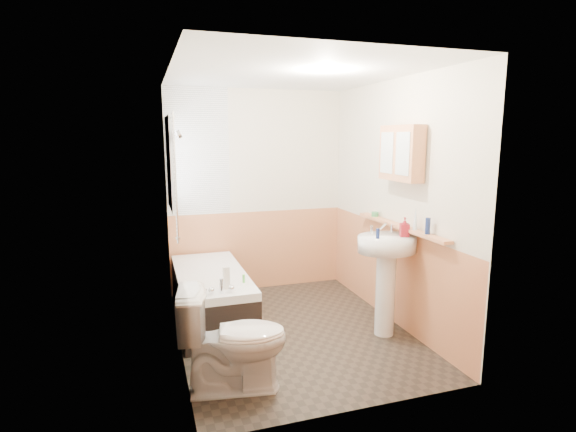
{
  "coord_description": "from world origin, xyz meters",
  "views": [
    {
      "loc": [
        -1.35,
        -4.03,
        1.92
      ],
      "look_at": [
        0.0,
        0.15,
        1.15
      ],
      "focal_mm": 28.0,
      "sensor_mm": 36.0,
      "label": 1
    }
  ],
  "objects_px": {
    "toilet": "(234,340)",
    "pine_shelf": "(400,226)",
    "bathtub": "(211,295)",
    "medicine_cabinet": "(401,153)",
    "sink": "(386,265)"
  },
  "relations": [
    {
      "from": "toilet",
      "to": "pine_shelf",
      "type": "bearing_deg",
      "value": -61.54
    },
    {
      "from": "toilet",
      "to": "pine_shelf",
      "type": "height_order",
      "value": "pine_shelf"
    },
    {
      "from": "bathtub",
      "to": "medicine_cabinet",
      "type": "relative_size",
      "value": 2.71
    },
    {
      "from": "bathtub",
      "to": "sink",
      "type": "relative_size",
      "value": 1.43
    },
    {
      "from": "sink",
      "to": "pine_shelf",
      "type": "xyz_separation_m",
      "value": [
        0.2,
        0.12,
        0.35
      ]
    },
    {
      "from": "toilet",
      "to": "medicine_cabinet",
      "type": "bearing_deg",
      "value": -61.67
    },
    {
      "from": "bathtub",
      "to": "toilet",
      "type": "height_order",
      "value": "toilet"
    },
    {
      "from": "bathtub",
      "to": "toilet",
      "type": "xyz_separation_m",
      "value": [
        -0.03,
        -1.4,
        0.13
      ]
    },
    {
      "from": "toilet",
      "to": "sink",
      "type": "height_order",
      "value": "sink"
    },
    {
      "from": "bathtub",
      "to": "pine_shelf",
      "type": "height_order",
      "value": "pine_shelf"
    },
    {
      "from": "pine_shelf",
      "to": "toilet",
      "type": "bearing_deg",
      "value": -160.68
    },
    {
      "from": "bathtub",
      "to": "pine_shelf",
      "type": "relative_size",
      "value": 1.05
    },
    {
      "from": "bathtub",
      "to": "sink",
      "type": "xyz_separation_m",
      "value": [
        1.57,
        -0.89,
        0.43
      ]
    },
    {
      "from": "pine_shelf",
      "to": "sink",
      "type": "bearing_deg",
      "value": -150.0
    },
    {
      "from": "bathtub",
      "to": "pine_shelf",
      "type": "bearing_deg",
      "value": -23.51
    }
  ]
}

